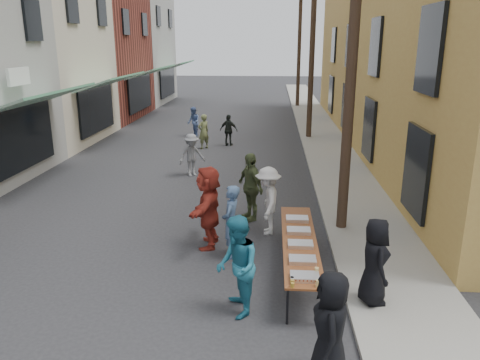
# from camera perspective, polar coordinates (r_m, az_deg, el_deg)

# --- Properties ---
(ground) EXTENTS (120.00, 120.00, 0.00)m
(ground) POSITION_cam_1_polar(r_m,az_deg,el_deg) (9.92, -11.21, -11.96)
(ground) COLOR #28282B
(ground) RESTS_ON ground
(sidewalk) EXTENTS (2.20, 60.00, 0.10)m
(sidewalk) POSITION_cam_1_polar(r_m,az_deg,el_deg) (23.97, 10.01, 5.12)
(sidewalk) COLOR gray
(sidewalk) RESTS_ON ground
(storefront_row) EXTENTS (8.00, 37.00, 9.00)m
(storefront_row) POSITION_cam_1_polar(r_m,az_deg,el_deg) (26.48, -24.87, 13.83)
(storefront_row) COLOR maroon
(storefront_row) RESTS_ON ground
(building_ochre) EXTENTS (10.00, 28.00, 10.00)m
(building_ochre) POSITION_cam_1_polar(r_m,az_deg,el_deg) (23.99, 26.11, 15.67)
(building_ochre) COLOR #B38840
(building_ochre) RESTS_ON ground
(utility_pole_near) EXTENTS (0.26, 0.26, 9.00)m
(utility_pole_near) POSITION_cam_1_polar(r_m,az_deg,el_deg) (11.54, 13.58, 15.19)
(utility_pole_near) COLOR #2D2116
(utility_pole_near) RESTS_ON ground
(utility_pole_mid) EXTENTS (0.26, 0.26, 9.00)m
(utility_pole_mid) POSITION_cam_1_polar(r_m,az_deg,el_deg) (23.46, 8.80, 15.88)
(utility_pole_mid) COLOR #2D2116
(utility_pole_mid) RESTS_ON ground
(utility_pole_far) EXTENTS (0.26, 0.26, 9.00)m
(utility_pole_far) POSITION_cam_1_polar(r_m,az_deg,el_deg) (35.44, 7.24, 16.08)
(utility_pole_far) COLOR #2D2116
(utility_pole_far) RESTS_ON ground
(serving_table) EXTENTS (0.70, 4.00, 0.75)m
(serving_table) POSITION_cam_1_polar(r_m,az_deg,el_deg) (9.80, 7.27, -7.48)
(serving_table) COLOR brown
(serving_table) RESTS_ON ground
(catering_tray_sausage) EXTENTS (0.50, 0.33, 0.08)m
(catering_tray_sausage) POSITION_cam_1_polar(r_m,az_deg,el_deg) (8.29, 7.89, -11.62)
(catering_tray_sausage) COLOR maroon
(catering_tray_sausage) RESTS_ON serving_table
(catering_tray_foil_b) EXTENTS (0.50, 0.33, 0.08)m
(catering_tray_foil_b) POSITION_cam_1_polar(r_m,az_deg,el_deg) (8.86, 7.63, -9.64)
(catering_tray_foil_b) COLOR #B2B2B7
(catering_tray_foil_b) RESTS_ON serving_table
(catering_tray_buns) EXTENTS (0.50, 0.33, 0.08)m
(catering_tray_buns) POSITION_cam_1_polar(r_m,az_deg,el_deg) (9.50, 7.38, -7.79)
(catering_tray_buns) COLOR tan
(catering_tray_buns) RESTS_ON serving_table
(catering_tray_foil_d) EXTENTS (0.50, 0.33, 0.08)m
(catering_tray_foil_d) POSITION_cam_1_polar(r_m,az_deg,el_deg) (10.14, 7.17, -6.16)
(catering_tray_foil_d) COLOR #B2B2B7
(catering_tray_foil_d) RESTS_ON serving_table
(catering_tray_buns_end) EXTENTS (0.50, 0.33, 0.08)m
(catering_tray_buns_end) POSITION_cam_1_polar(r_m,az_deg,el_deg) (10.79, 6.98, -4.73)
(catering_tray_buns_end) COLOR tan
(catering_tray_buns_end) RESTS_ON serving_table
(condiment_jar_a) EXTENTS (0.07, 0.07, 0.08)m
(condiment_jar_a) POSITION_cam_1_polar(r_m,az_deg,el_deg) (8.01, 6.42, -12.61)
(condiment_jar_a) COLOR #A57F26
(condiment_jar_a) RESTS_ON serving_table
(condiment_jar_b) EXTENTS (0.07, 0.07, 0.08)m
(condiment_jar_b) POSITION_cam_1_polar(r_m,az_deg,el_deg) (8.10, 6.39, -12.27)
(condiment_jar_b) COLOR #A57F26
(condiment_jar_b) RESTS_ON serving_table
(condiment_jar_c) EXTENTS (0.07, 0.07, 0.08)m
(condiment_jar_c) POSITION_cam_1_polar(r_m,az_deg,el_deg) (8.19, 6.36, -11.93)
(condiment_jar_c) COLOR #A57F26
(condiment_jar_c) RESTS_ON serving_table
(cup_stack) EXTENTS (0.08, 0.08, 0.12)m
(cup_stack) POSITION_cam_1_polar(r_m,az_deg,el_deg) (8.07, 9.46, -12.33)
(cup_stack) COLOR tan
(cup_stack) RESTS_ON serving_table
(guest_front_a) EXTENTS (0.58, 0.86, 1.70)m
(guest_front_a) POSITION_cam_1_polar(r_m,az_deg,el_deg) (6.92, 10.96, -17.38)
(guest_front_a) COLOR black
(guest_front_a) RESTS_ON ground
(guest_front_b) EXTENTS (0.49, 0.67, 1.67)m
(guest_front_b) POSITION_cam_1_polar(r_m,az_deg,el_deg) (10.42, -1.11, -5.10)
(guest_front_b) COLOR #425C80
(guest_front_b) RESTS_ON ground
(guest_front_c) EXTENTS (0.88, 1.03, 1.83)m
(guest_front_c) POSITION_cam_1_polar(r_m,az_deg,el_deg) (8.27, -0.37, -10.52)
(guest_front_c) COLOR teal
(guest_front_c) RESTS_ON ground
(guest_front_d) EXTENTS (0.66, 1.13, 1.73)m
(guest_front_d) POSITION_cam_1_polar(r_m,az_deg,el_deg) (11.70, 3.42, -2.54)
(guest_front_d) COLOR beige
(guest_front_d) RESTS_ON ground
(guest_front_e) EXTENTS (1.00, 1.15, 1.86)m
(guest_front_e) POSITION_cam_1_polar(r_m,az_deg,el_deg) (12.58, 1.25, -0.82)
(guest_front_e) COLOR #4B5933
(guest_front_e) RESTS_ON ground
(guest_queue_back) EXTENTS (0.65, 1.84, 1.96)m
(guest_queue_back) POSITION_cam_1_polar(r_m,az_deg,el_deg) (10.95, -3.86, -3.27)
(guest_queue_back) COLOR #9F2F22
(guest_queue_back) RESTS_ON ground
(server) EXTENTS (0.61, 0.85, 1.61)m
(server) POSITION_cam_1_polar(r_m,az_deg,el_deg) (8.82, 16.08, -9.49)
(server) COLOR black
(server) RESTS_ON sidewalk
(passerby_left) EXTENTS (1.14, 1.04, 1.54)m
(passerby_left) POSITION_cam_1_polar(r_m,az_deg,el_deg) (16.91, -5.91, 3.05)
(passerby_left) COLOR slate
(passerby_left) RESTS_ON ground
(passerby_mid) EXTENTS (0.92, 0.56, 1.46)m
(passerby_mid) POSITION_cam_1_polar(r_m,az_deg,el_deg) (21.86, -1.37, 6.09)
(passerby_mid) COLOR black
(passerby_mid) RESTS_ON ground
(passerby_right) EXTENTS (0.67, 0.67, 1.57)m
(passerby_right) POSITION_cam_1_polar(r_m,az_deg,el_deg) (21.27, -4.46, 5.90)
(passerby_right) COLOR #656E3F
(passerby_right) RESTS_ON ground
(passerby_far) EXTENTS (0.85, 0.91, 1.50)m
(passerby_far) POSITION_cam_1_polar(r_m,az_deg,el_deg) (24.18, -5.69, 7.07)
(passerby_far) COLOR #5770A9
(passerby_far) RESTS_ON ground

